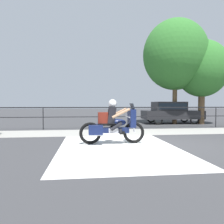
# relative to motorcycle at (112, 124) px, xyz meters

# --- Properties ---
(ground_plane) EXTENTS (120.00, 120.00, 0.00)m
(ground_plane) POSITION_rel_motorcycle_xyz_m (1.83, -0.32, -0.69)
(ground_plane) COLOR #38383A
(sidewalk_band) EXTENTS (44.00, 2.40, 0.01)m
(sidewalk_band) POSITION_rel_motorcycle_xyz_m (1.83, 3.08, -0.69)
(sidewalk_band) COLOR #99968E
(sidewalk_band) RESTS_ON ground
(crosswalk_band) EXTENTS (3.77, 6.00, 0.01)m
(crosswalk_band) POSITION_rel_motorcycle_xyz_m (0.10, -0.52, -0.69)
(crosswalk_band) COLOR silver
(crosswalk_band) RESTS_ON ground
(fence_railing) EXTENTS (36.00, 0.05, 1.24)m
(fence_railing) POSITION_rel_motorcycle_xyz_m (1.83, 4.75, 0.28)
(fence_railing) COLOR black
(fence_railing) RESTS_ON ground
(motorcycle) EXTENTS (2.32, 0.76, 1.58)m
(motorcycle) POSITION_rel_motorcycle_xyz_m (0.00, 0.00, 0.00)
(motorcycle) COLOR black
(motorcycle) RESTS_ON ground
(parked_car) EXTENTS (4.22, 1.73, 1.57)m
(parked_car) POSITION_rel_motorcycle_xyz_m (5.17, 7.48, 0.20)
(parked_car) COLOR #232326
(parked_car) RESTS_ON ground
(tree_behind_sign) EXTENTS (4.47, 4.47, 7.31)m
(tree_behind_sign) POSITION_rel_motorcycle_xyz_m (5.31, 7.13, 4.15)
(tree_behind_sign) COLOR brown
(tree_behind_sign) RESTS_ON ground
(tree_behind_car) EXTENTS (3.59, 3.59, 5.85)m
(tree_behind_car) POSITION_rel_motorcycle_xyz_m (7.12, 6.80, 3.16)
(tree_behind_car) COLOR brown
(tree_behind_car) RESTS_ON ground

